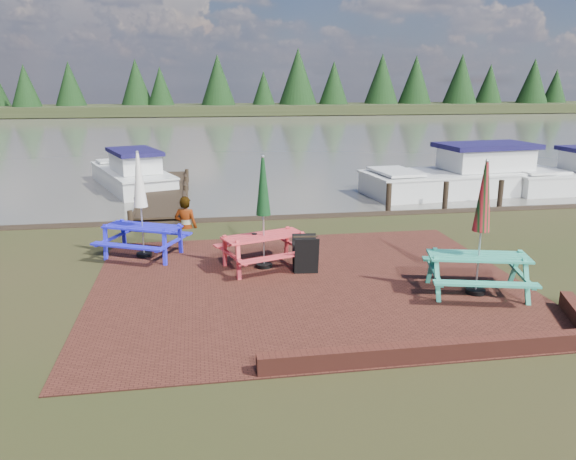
% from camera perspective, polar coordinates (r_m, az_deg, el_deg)
% --- Properties ---
extents(ground, '(120.00, 120.00, 0.00)m').
position_cam_1_polar(ground, '(11.05, 3.15, -7.31)').
color(ground, black).
rests_on(ground, ground).
extents(paving, '(9.00, 7.50, 0.02)m').
position_cam_1_polar(paving, '(11.96, 2.13, -5.48)').
color(paving, '#3D1A13').
rests_on(paving, ground).
extents(brick_wall, '(6.21, 1.79, 0.30)m').
position_cam_1_polar(brick_wall, '(9.63, 19.18, -10.69)').
color(brick_wall, '#4C1E16').
rests_on(brick_wall, ground).
extents(water, '(120.00, 60.00, 0.02)m').
position_cam_1_polar(water, '(47.22, -6.59, 9.77)').
color(water, '#4A463F').
rests_on(water, ground).
extents(far_treeline, '(120.00, 10.00, 8.10)m').
position_cam_1_polar(far_treeline, '(76.02, -7.80, 14.14)').
color(far_treeline, black).
rests_on(far_treeline, ground).
extents(picnic_table_teal, '(2.32, 2.16, 2.70)m').
position_cam_1_polar(picnic_table_teal, '(11.75, 18.85, -1.86)').
color(picnic_table_teal, teal).
rests_on(picnic_table_teal, ground).
extents(picnic_table_red, '(2.29, 2.16, 2.57)m').
position_cam_1_polar(picnic_table_red, '(12.72, -2.49, -0.01)').
color(picnic_table_red, '#C93339').
rests_on(picnic_table_red, ground).
extents(picnic_table_blue, '(2.38, 2.29, 2.56)m').
position_cam_1_polar(picnic_table_blue, '(13.99, -14.62, 0.88)').
color(picnic_table_blue, '#1D1BCF').
rests_on(picnic_table_blue, ground).
extents(chalkboard, '(0.55, 0.55, 0.86)m').
position_cam_1_polar(chalkboard, '(12.47, 1.79, -2.49)').
color(chalkboard, black).
rests_on(chalkboard, ground).
extents(jetty, '(1.76, 9.08, 1.00)m').
position_cam_1_polar(jetty, '(21.68, -12.45, 3.78)').
color(jetty, black).
rests_on(jetty, ground).
extents(boat_jetty, '(4.15, 6.67, 1.83)m').
position_cam_1_polar(boat_jetty, '(24.44, -15.53, 5.39)').
color(boat_jetty, silver).
rests_on(boat_jetty, ground).
extents(boat_near, '(8.24, 3.63, 2.16)m').
position_cam_1_polar(boat_near, '(23.51, 17.75, 5.09)').
color(boat_near, silver).
rests_on(boat_near, ground).
extents(person, '(0.79, 0.64, 1.86)m').
position_cam_1_polar(person, '(16.50, -10.47, 3.33)').
color(person, gray).
rests_on(person, ground).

